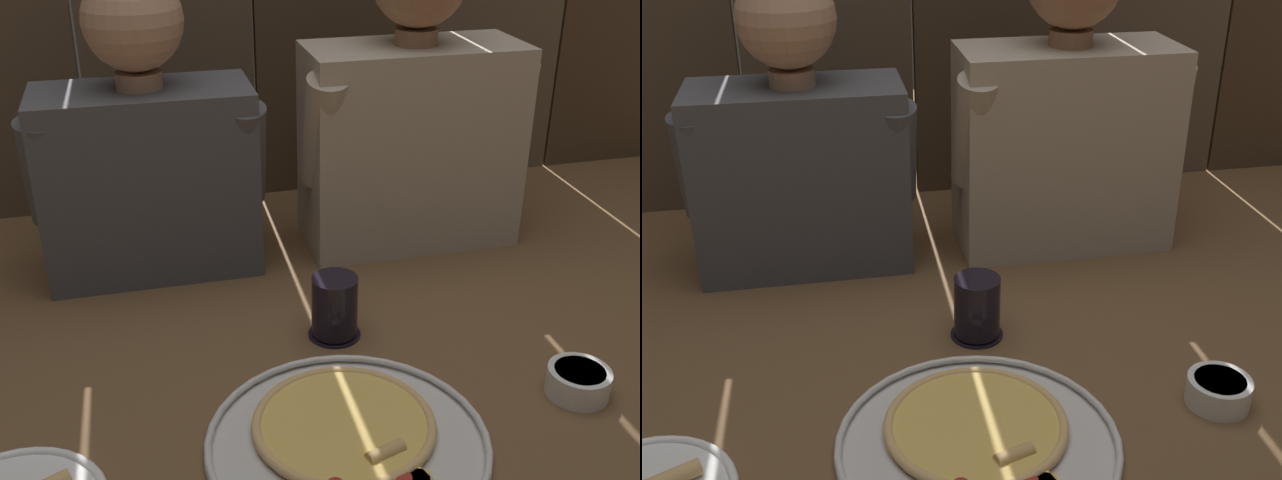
{
  "view_description": "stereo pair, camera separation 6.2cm",
  "coord_description": "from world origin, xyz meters",
  "views": [
    {
      "loc": [
        -0.27,
        -0.93,
        0.71
      ],
      "look_at": [
        -0.01,
        0.1,
        0.18
      ],
      "focal_mm": 43.4,
      "sensor_mm": 36.0,
      "label": 1
    },
    {
      "loc": [
        -0.21,
        -0.94,
        0.71
      ],
      "look_at": [
        -0.01,
        0.1,
        0.18
      ],
      "focal_mm": 43.4,
      "sensor_mm": 36.0,
      "label": 2
    }
  ],
  "objects": [
    {
      "name": "dipping_bowl",
      "position": [
        0.32,
        -0.13,
        0.02
      ],
      "size": [
        0.09,
        0.09,
        0.04
      ],
      "color": "white",
      "rests_on": "ground"
    },
    {
      "name": "diner_left",
      "position": [
        -0.25,
        0.42,
        0.25
      ],
      "size": [
        0.42,
        0.19,
        0.55
      ],
      "color": "#4C4C51",
      "rests_on": "ground"
    },
    {
      "name": "diner_right",
      "position": [
        0.25,
        0.42,
        0.27
      ],
      "size": [
        0.45,
        0.2,
        0.61
      ],
      "color": "#B2A38E",
      "rests_on": "ground"
    },
    {
      "name": "drinking_glass",
      "position": [
        0.01,
        0.1,
        0.05
      ],
      "size": [
        0.09,
        0.09,
        0.11
      ],
      "color": "black",
      "rests_on": "ground"
    },
    {
      "name": "ground_plane",
      "position": [
        0.0,
        0.0,
        0.0
      ],
      "size": [
        3.2,
        3.2,
        0.0
      ],
      "primitive_type": "plane",
      "color": "brown"
    },
    {
      "name": "pizza_tray",
      "position": [
        -0.04,
        -0.15,
        0.01
      ],
      "size": [
        0.38,
        0.38,
        0.03
      ],
      "color": "silver",
      "rests_on": "ground"
    }
  ]
}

